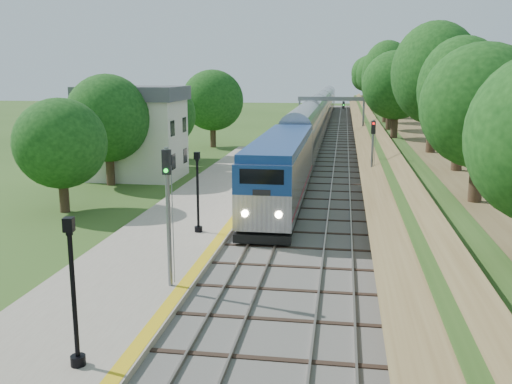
# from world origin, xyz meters

# --- Properties ---
(ground) EXTENTS (320.00, 320.00, 0.00)m
(ground) POSITION_xyz_m (0.00, 0.00, 0.00)
(ground) COLOR #2D4C19
(ground) RESTS_ON ground
(trackbed) EXTENTS (9.50, 170.00, 0.28)m
(trackbed) POSITION_xyz_m (2.00, 60.00, 0.07)
(trackbed) COLOR #4C4944
(trackbed) RESTS_ON ground
(platform) EXTENTS (6.40, 68.00, 0.38)m
(platform) POSITION_xyz_m (-5.20, 16.00, 0.19)
(platform) COLOR gray
(platform) RESTS_ON ground
(yellow_stripe) EXTENTS (0.55, 68.00, 0.01)m
(yellow_stripe) POSITION_xyz_m (-2.35, 16.00, 0.39)
(yellow_stripe) COLOR gold
(yellow_stripe) RESTS_ON platform
(embankment) EXTENTS (10.64, 170.00, 11.70)m
(embankment) POSITION_xyz_m (10.35, 60.00, 1.95)
(embankment) COLOR brown
(embankment) RESTS_ON ground
(station_building) EXTENTS (8.60, 6.60, 8.00)m
(station_building) POSITION_xyz_m (-14.00, 30.00, 4.09)
(station_building) COLOR beige
(station_building) RESTS_ON ground
(signal_gantry) EXTENTS (8.40, 0.38, 6.20)m
(signal_gantry) POSITION_xyz_m (2.47, 54.99, 4.82)
(signal_gantry) COLOR slate
(signal_gantry) RESTS_ON ground
(trees_behind_platform) EXTENTS (7.82, 53.32, 7.21)m
(trees_behind_platform) POSITION_xyz_m (-11.17, 20.67, 4.53)
(trees_behind_platform) COLOR #332316
(trees_behind_platform) RESTS_ON ground
(train) EXTENTS (3.17, 126.87, 4.66)m
(train) POSITION_xyz_m (0.00, 73.22, 2.37)
(train) COLOR black
(train) RESTS_ON trackbed
(lamppost_mid) EXTENTS (0.46, 0.46, 4.66)m
(lamppost_mid) POSITION_xyz_m (-3.70, -2.72, 2.46)
(lamppost_mid) COLOR black
(lamppost_mid) RESTS_ON platform
(lamppost_far) EXTENTS (0.45, 0.45, 4.52)m
(lamppost_far) POSITION_xyz_m (-3.80, 12.37, 2.40)
(lamppost_far) COLOR black
(lamppost_far) RESTS_ON platform
(signal_platform) EXTENTS (0.34, 0.27, 5.84)m
(signal_platform) POSITION_xyz_m (-2.90, 4.16, 3.97)
(signal_platform) COLOR slate
(signal_platform) RESTS_ON platform
(signal_farside) EXTENTS (0.31, 0.25, 5.74)m
(signal_farside) POSITION_xyz_m (6.20, 23.92, 3.63)
(signal_farside) COLOR slate
(signal_farside) RESTS_ON ground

